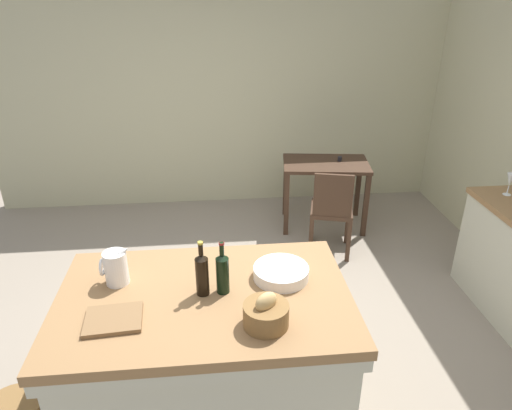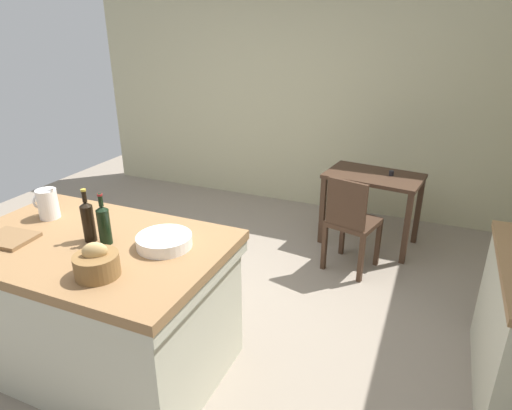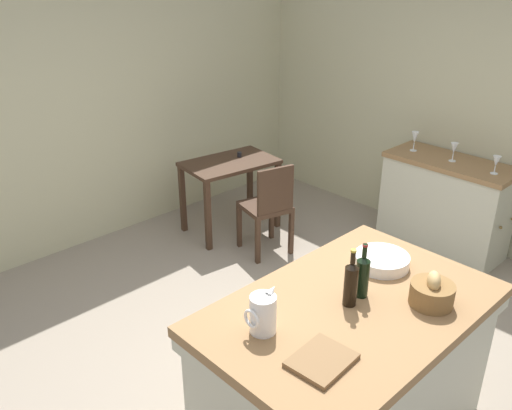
% 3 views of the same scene
% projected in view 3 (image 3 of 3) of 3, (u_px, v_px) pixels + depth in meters
% --- Properties ---
extents(ground_plane, '(6.76, 6.76, 0.00)m').
position_uv_depth(ground_plane, '(284.00, 360.00, 3.76)').
color(ground_plane, gray).
extents(wall_back, '(5.32, 0.12, 2.60)m').
position_uv_depth(wall_back, '(82.00, 109.00, 4.93)').
color(wall_back, '#B7B28E').
rests_on(wall_back, ground).
extents(wall_right, '(0.12, 5.20, 2.60)m').
position_uv_depth(wall_right, '(486.00, 111.00, 4.85)').
color(wall_right, '#B7B28E').
rests_on(wall_right, ground).
extents(island_table, '(1.61, 1.02, 0.91)m').
position_uv_depth(island_table, '(346.00, 368.00, 2.98)').
color(island_table, olive).
rests_on(island_table, ground).
extents(side_cabinet, '(0.52, 1.17, 0.89)m').
position_uv_depth(side_cabinet, '(445.00, 205.00, 5.05)').
color(side_cabinet, olive).
rests_on(side_cabinet, ground).
extents(writing_desk, '(0.97, 0.67, 0.79)m').
position_uv_depth(writing_desk, '(230.00, 173.00, 5.34)').
color(writing_desk, '#3D281C').
rests_on(writing_desk, ground).
extents(wooden_chair, '(0.49, 0.49, 0.90)m').
position_uv_depth(wooden_chair, '(268.00, 206.00, 4.93)').
color(wooden_chair, '#3D281C').
rests_on(wooden_chair, ground).
extents(pitcher, '(0.17, 0.13, 0.24)m').
position_uv_depth(pitcher, '(263.00, 314.00, 2.56)').
color(pitcher, white).
rests_on(pitcher, island_table).
extents(wash_bowl, '(0.32, 0.32, 0.07)m').
position_uv_depth(wash_bowl, '(382.00, 260.00, 3.14)').
color(wash_bowl, white).
rests_on(wash_bowl, island_table).
extents(bread_basket, '(0.23, 0.23, 0.19)m').
position_uv_depth(bread_basket, '(432.00, 292.00, 2.78)').
color(bread_basket, brown).
rests_on(bread_basket, island_table).
extents(cutting_board, '(0.30, 0.25, 0.02)m').
position_uv_depth(cutting_board, '(322.00, 360.00, 2.40)').
color(cutting_board, brown).
rests_on(cutting_board, island_table).
extents(wine_bottle_dark, '(0.07, 0.07, 0.31)m').
position_uv_depth(wine_bottle_dark, '(362.00, 275.00, 2.83)').
color(wine_bottle_dark, black).
rests_on(wine_bottle_dark, island_table).
extents(wine_bottle_amber, '(0.07, 0.07, 0.33)m').
position_uv_depth(wine_bottle_amber, '(351.00, 283.00, 2.75)').
color(wine_bottle_amber, black).
rests_on(wine_bottle_amber, island_table).
extents(wine_glass_far_left, '(0.07, 0.07, 0.16)m').
position_uv_depth(wine_glass_far_left, '(496.00, 162.00, 4.52)').
color(wine_glass_far_left, white).
rests_on(wine_glass_far_left, side_cabinet).
extents(wine_glass_left, '(0.07, 0.07, 0.17)m').
position_uv_depth(wine_glass_left, '(454.00, 149.00, 4.80)').
color(wine_glass_left, white).
rests_on(wine_glass_left, side_cabinet).
extents(wine_glass_middle, '(0.07, 0.07, 0.19)m').
position_uv_depth(wine_glass_middle, '(415.00, 138.00, 5.05)').
color(wine_glass_middle, white).
rests_on(wine_glass_middle, side_cabinet).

